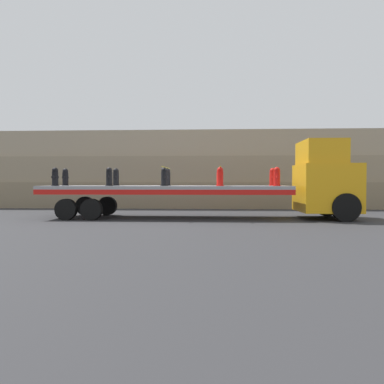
% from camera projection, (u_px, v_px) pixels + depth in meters
% --- Properties ---
extents(ground_plane, '(120.00, 120.00, 0.00)m').
position_uv_depth(ground_plane, '(166.00, 218.00, 15.81)').
color(ground_plane, '#2D2D30').
extents(rock_cliff, '(60.00, 3.30, 4.49)m').
position_uv_depth(rock_cliff, '(180.00, 170.00, 22.63)').
color(rock_cliff, '#84755B').
rests_on(rock_cliff, ground_plane).
extents(truck_cab, '(2.25, 2.65, 3.21)m').
position_uv_depth(truck_cab, '(327.00, 180.00, 15.41)').
color(truck_cab, orange).
rests_on(truck_cab, ground_plane).
extents(flatbed_trailer, '(10.29, 2.56, 1.36)m').
position_uv_depth(flatbed_trailer, '(151.00, 191.00, 15.82)').
color(flatbed_trailer, gray).
rests_on(flatbed_trailer, ground_plane).
extents(fire_hydrant_black_near_0, '(0.32, 0.52, 0.76)m').
position_uv_depth(fire_hydrant_black_near_0, '(55.00, 177.00, 15.47)').
color(fire_hydrant_black_near_0, black).
rests_on(fire_hydrant_black_near_0, flatbed_trailer).
extents(fire_hydrant_black_far_0, '(0.32, 0.52, 0.76)m').
position_uv_depth(fire_hydrant_black_far_0, '(65.00, 177.00, 16.55)').
color(fire_hydrant_black_far_0, black).
rests_on(fire_hydrant_black_far_0, flatbed_trailer).
extents(fire_hydrant_black_near_1, '(0.32, 0.52, 0.76)m').
position_uv_depth(fire_hydrant_black_near_1, '(109.00, 177.00, 15.35)').
color(fire_hydrant_black_near_1, black).
rests_on(fire_hydrant_black_near_1, flatbed_trailer).
extents(fire_hydrant_black_far_1, '(0.32, 0.52, 0.76)m').
position_uv_depth(fire_hydrant_black_far_1, '(116.00, 177.00, 16.43)').
color(fire_hydrant_black_far_1, black).
rests_on(fire_hydrant_black_far_1, flatbed_trailer).
extents(fire_hydrant_black_near_2, '(0.32, 0.52, 0.76)m').
position_uv_depth(fire_hydrant_black_near_2, '(164.00, 177.00, 15.23)').
color(fire_hydrant_black_near_2, black).
rests_on(fire_hydrant_black_near_2, flatbed_trailer).
extents(fire_hydrant_black_far_2, '(0.32, 0.52, 0.76)m').
position_uv_depth(fire_hydrant_black_far_2, '(167.00, 177.00, 16.31)').
color(fire_hydrant_black_far_2, black).
rests_on(fire_hydrant_black_far_2, flatbed_trailer).
extents(fire_hydrant_red_near_3, '(0.32, 0.52, 0.76)m').
position_uv_depth(fire_hydrant_red_near_3, '(220.00, 177.00, 15.11)').
color(fire_hydrant_red_near_3, red).
rests_on(fire_hydrant_red_near_3, flatbed_trailer).
extents(fire_hydrant_red_far_3, '(0.32, 0.52, 0.76)m').
position_uv_depth(fire_hydrant_red_far_3, '(220.00, 177.00, 16.18)').
color(fire_hydrant_red_far_3, red).
rests_on(fire_hydrant_red_far_3, flatbed_trailer).
extents(fire_hydrant_red_near_4, '(0.32, 0.52, 0.76)m').
position_uv_depth(fire_hydrant_red_near_4, '(277.00, 177.00, 14.98)').
color(fire_hydrant_red_near_4, red).
rests_on(fire_hydrant_red_near_4, flatbed_trailer).
extents(fire_hydrant_red_far_4, '(0.32, 0.52, 0.76)m').
position_uv_depth(fire_hydrant_red_far_4, '(273.00, 177.00, 16.06)').
color(fire_hydrant_red_far_4, red).
rests_on(fire_hydrant_red_far_4, flatbed_trailer).
extents(cargo_strap_rear, '(0.05, 2.65, 0.01)m').
position_uv_depth(cargo_strap_rear, '(166.00, 168.00, 15.76)').
color(cargo_strap_rear, yellow).
rests_on(cargo_strap_rear, fire_hydrant_black_near_2).
extents(cargo_strap_middle, '(0.05, 2.65, 0.01)m').
position_uv_depth(cargo_strap_middle, '(220.00, 167.00, 15.63)').
color(cargo_strap_middle, yellow).
rests_on(cargo_strap_middle, fire_hydrant_red_near_3).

